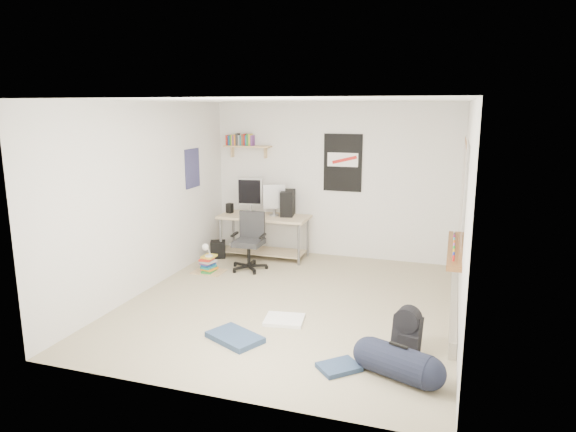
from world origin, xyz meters
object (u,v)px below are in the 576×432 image
(backpack, at_px, (407,333))
(book_stack, at_px, (209,262))
(office_chair, at_px, (249,238))
(duffel_bag, at_px, (398,364))
(desk, at_px, (264,235))

(backpack, distance_m, book_stack, 3.49)
(office_chair, bearing_deg, duffel_bag, -49.38)
(office_chair, bearing_deg, backpack, -42.07)
(desk, xyz_separation_m, book_stack, (-0.52, -1.00, -0.21))
(office_chair, height_order, book_stack, office_chair)
(office_chair, relative_size, book_stack, 2.10)
(duffel_bag, height_order, book_stack, duffel_bag)
(duffel_bag, distance_m, book_stack, 3.77)
(backpack, bearing_deg, duffel_bag, -80.45)
(desk, relative_size, backpack, 4.05)
(office_chair, height_order, backpack, office_chair)
(office_chair, bearing_deg, desk, 86.45)
(backpack, height_order, book_stack, backpack)
(office_chair, bearing_deg, book_stack, -152.68)
(office_chair, distance_m, duffel_bag, 3.60)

